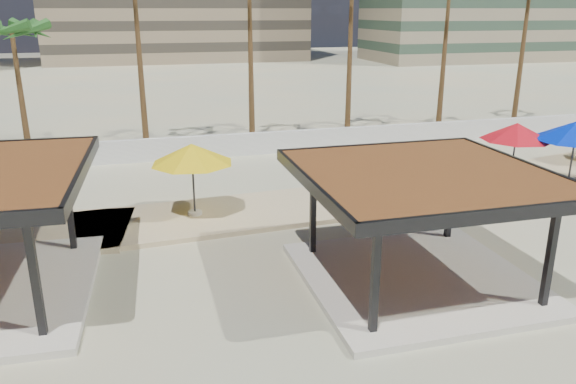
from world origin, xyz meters
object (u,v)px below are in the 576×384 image
lounger_b (479,177)px  lounger_c (444,196)px  pavilion_central (421,216)px  umbrella_c (517,132)px

lounger_b → lounger_c: 3.59m
lounger_b → lounger_c: bearing=131.5°
pavilion_central → lounger_c: 7.34m
lounger_b → lounger_c: lounger_c is taller
pavilion_central → umbrella_c: size_ratio=1.86×
lounger_b → pavilion_central: bearing=143.9°
lounger_b → lounger_c: size_ratio=0.94×
umbrella_c → lounger_c: bearing=-161.6°
umbrella_c → lounger_c: 4.79m
umbrella_c → lounger_c: (-4.06, -1.35, -2.14)m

